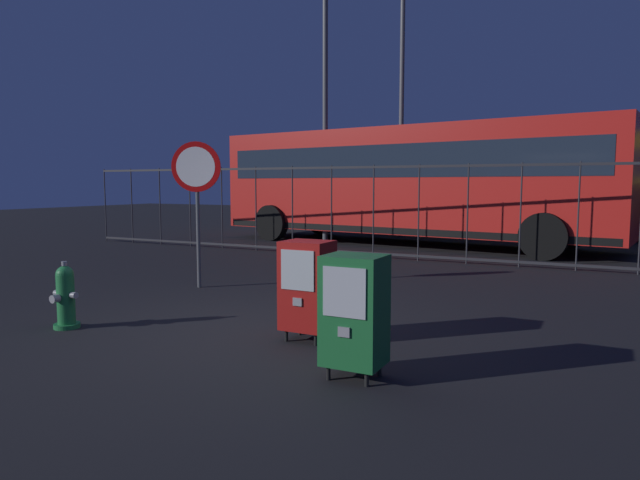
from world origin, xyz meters
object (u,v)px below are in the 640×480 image
at_px(fire_hydrant, 66,297).
at_px(bus_far, 518,180).
at_px(newspaper_box_secondary, 307,285).
at_px(street_light_near_right, 325,86).
at_px(newspaper_box_primary, 354,310).
at_px(bus_near, 410,180).
at_px(stop_sign, 197,183).
at_px(street_light_near_left, 402,80).

xyz_separation_m(fire_hydrant, bus_far, (2.79, 14.48, 1.36)).
relative_size(newspaper_box_secondary, street_light_near_right, 0.14).
relative_size(newspaper_box_primary, bus_near, 0.09).
bearing_deg(newspaper_box_primary, fire_hydrant, 179.30).
relative_size(newspaper_box_secondary, bus_near, 0.09).
bearing_deg(bus_near, stop_sign, -89.50).
xyz_separation_m(bus_near, street_light_near_left, (-0.96, 2.03, 2.95)).
xyz_separation_m(newspaper_box_secondary, bus_far, (0.17, 13.70, 1.14)).
relative_size(newspaper_box_secondary, street_light_near_left, 0.12).
xyz_separation_m(newspaper_box_primary, bus_near, (-2.81, 10.14, 1.14)).
relative_size(stop_sign, bus_near, 0.21).
relative_size(fire_hydrant, newspaper_box_secondary, 0.73).
height_order(newspaper_box_primary, bus_far, bus_far).
bearing_deg(newspaper_box_secondary, stop_sign, 147.58).
bearing_deg(newspaper_box_secondary, street_light_near_right, 115.31).
xyz_separation_m(stop_sign, street_light_near_right, (-1.17, 6.75, 2.57)).
height_order(stop_sign, street_light_near_right, street_light_near_right).
xyz_separation_m(stop_sign, street_light_near_left, (-0.01, 9.51, 3.06)).
distance_m(fire_hydrant, newspaper_box_primary, 3.50).
bearing_deg(street_light_near_right, stop_sign, -80.16).
height_order(newspaper_box_secondary, street_light_near_left, street_light_near_left).
distance_m(bus_far, street_light_near_left, 4.87).
height_order(bus_near, bus_far, same).
xyz_separation_m(newspaper_box_primary, street_light_near_left, (-3.77, 12.17, 4.09)).
xyz_separation_m(fire_hydrant, newspaper_box_secondary, (2.61, 0.78, 0.22)).
bearing_deg(street_light_near_left, newspaper_box_secondary, -75.70).
bearing_deg(stop_sign, newspaper_box_primary, -35.21).
distance_m(newspaper_box_secondary, bus_near, 9.58).
height_order(stop_sign, bus_near, bus_near).
height_order(bus_near, street_light_near_right, street_light_near_right).
distance_m(stop_sign, street_light_near_right, 7.31).
bearing_deg(newspaper_box_primary, newspaper_box_secondary, 136.83).
relative_size(fire_hydrant, stop_sign, 0.33).
bearing_deg(newspaper_box_secondary, fire_hydrant, -163.36).
xyz_separation_m(newspaper_box_primary, street_light_near_right, (-4.94, 9.40, 3.60)).
distance_m(bus_near, bus_far, 4.87).
relative_size(street_light_near_left, street_light_near_right, 1.13).
xyz_separation_m(stop_sign, bus_far, (3.06, 11.87, 0.11)).
distance_m(newspaper_box_secondary, bus_far, 13.75).
bearing_deg(street_light_near_left, stop_sign, -89.97).
xyz_separation_m(fire_hydrant, street_light_near_left, (-0.28, 12.13, 4.31)).
distance_m(fire_hydrant, newspaper_box_secondary, 2.74).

